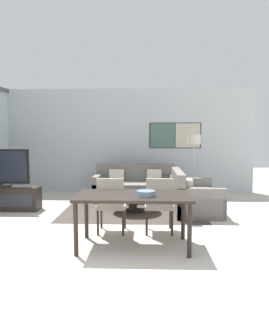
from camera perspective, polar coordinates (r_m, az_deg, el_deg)
ground_plane at (r=3.90m, az=-9.19°, el=-18.33°), size 24.00×24.00×0.00m
wall_back at (r=8.97m, az=-2.19°, el=4.75°), size 7.21×0.09×2.80m
area_rug at (r=6.79m, az=-0.30°, el=-7.59°), size 2.88×1.90×0.01m
tv_console at (r=7.44m, az=-22.05°, el=-4.94°), size 1.57×0.42×0.49m
television at (r=7.35m, az=-22.24°, el=-0.03°), size 1.19×0.20×0.79m
sofa_main at (r=8.06m, az=0.12°, el=-3.44°), size 1.97×0.90×0.85m
sofa_side at (r=6.87m, az=9.94°, el=-5.20°), size 0.90×1.54×0.85m
coffee_table at (r=6.73m, az=-0.30°, el=-5.36°), size 0.97×0.97×0.36m
dining_table at (r=4.60m, az=-0.18°, el=-5.60°), size 1.60×0.87×0.75m
dining_chair_left at (r=5.28m, az=-4.09°, el=-5.93°), size 0.46×0.46×0.91m
dining_chair_centre at (r=5.27m, az=4.33°, el=-5.94°), size 0.46×0.46×0.91m
fruit_bowl at (r=4.46m, az=2.00°, el=-4.38°), size 0.26×0.26×0.08m
floor_lamp at (r=7.92m, az=10.29°, el=3.93°), size 0.33×0.33×1.57m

